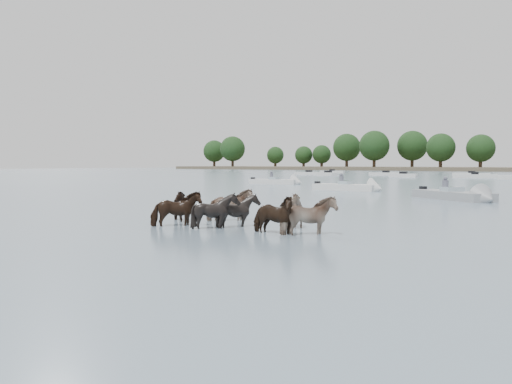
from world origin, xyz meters
The scene contains 7 objects.
ground centered at (0.00, 0.00, 0.00)m, with size 400.00×400.00×0.00m, color slate.
shoreline centered at (-70.00, 150.00, 0.50)m, with size 160.00×30.00×1.00m, color #4C4233.
pony_herd centered at (-0.90, 1.85, 0.46)m, with size 7.39×3.88×1.39m.
motorboat_a centered at (-9.65, 25.50, 0.23)m, with size 5.73×1.77×1.92m.
motorboat_b centered at (0.40, 19.44, 0.22)m, with size 5.96×4.69×1.92m.
motorboat_f centered at (-21.75, 32.39, 0.23)m, with size 5.77×2.47×1.92m.
treeline centered at (-73.99, 149.56, 6.91)m, with size 151.13×23.45×12.54m.
Camera 1 is at (10.68, -11.28, 2.06)m, focal length 38.09 mm.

